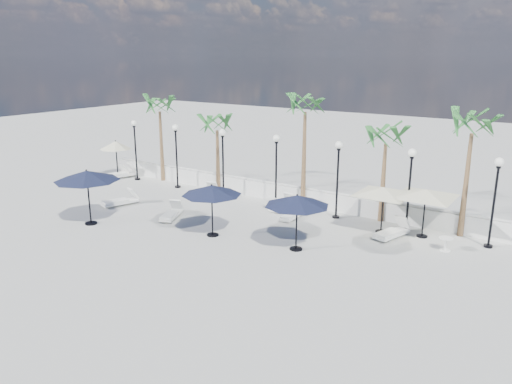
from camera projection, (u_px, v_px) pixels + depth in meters
The scene contains 31 objects.
ground at pixel (196, 243), 21.41m from camera, with size 100.00×100.00×0.00m, color #A9A8A3.
balustrade at pixel (285, 194), 27.29m from camera, with size 26.00×0.30×1.01m.
lamppost_0 at pixel (135, 141), 31.57m from camera, with size 0.36×0.36×3.84m.
lamppost_1 at pixel (176, 147), 29.70m from camera, with size 0.36×0.36×3.84m.
lamppost_2 at pixel (223, 153), 27.82m from camera, with size 0.36×0.36×3.84m.
lamppost_3 at pixel (276, 160), 25.95m from camera, with size 0.36×0.36×3.84m.
lamppost_4 at pixel (338, 169), 24.07m from camera, with size 0.36×0.36×3.84m.
lamppost_5 at pixel (410, 179), 22.19m from camera, with size 0.36×0.36×3.84m.
lamppost_6 at pixel (496, 190), 20.32m from camera, with size 0.36×0.36×3.84m.
palm_0 at pixel (160, 109), 30.87m from camera, with size 2.60×2.60×5.50m.
palm_1 at pixel (217, 128), 28.66m from camera, with size 2.60×2.60×4.70m.
palm_2 at pixel (305, 110), 25.24m from camera, with size 2.60×2.60×6.10m.
palm_3 at pixel (386, 140), 23.25m from camera, with size 2.60×2.60×4.90m.
palm_4 at pixel (472, 130), 21.06m from camera, with size 2.60×2.60×5.70m.
lounger_0 at pixel (120, 174), 32.64m from camera, with size 1.32×2.22×0.79m.
lounger_1 at pixel (114, 175), 32.50m from camera, with size 0.64×1.94×0.73m.
lounger_2 at pixel (120, 201), 26.74m from camera, with size 1.23×2.08×0.74m.
lounger_3 at pixel (171, 214), 24.61m from camera, with size 1.28×1.95×0.70m.
lounger_4 at pixel (208, 194), 28.01m from camera, with size 1.23×2.06×0.73m.
lounger_5 at pixel (283, 205), 25.99m from camera, with size 0.69×1.85×0.68m.
lounger_6 at pixel (292, 215), 24.53m from camera, with size 0.58×1.66×0.61m.
lounger_7 at pixel (392, 232), 22.04m from camera, with size 1.14×2.09×0.74m.
side_table_0 at pixel (218, 192), 28.15m from camera, with size 0.57×0.57×0.55m.
side_table_1 at pixel (272, 203), 25.94m from camera, with size 0.59×0.59×0.57m.
side_table_2 at pixel (446, 243), 20.51m from camera, with size 0.58×0.58×0.56m.
parasol_navy_left at pixel (87, 176), 23.23m from camera, with size 3.03×3.03×2.67m.
parasol_navy_mid at pixel (212, 190), 21.78m from camera, with size 2.65×2.65×2.38m.
parasol_navy_right at pixel (297, 201), 20.16m from camera, with size 2.68×2.68×2.40m.
parasol_cream_sq_a at pixel (426, 190), 21.60m from camera, with size 4.78×4.78×2.35m.
parasol_cream_sq_b at pixel (384, 188), 22.18m from camera, with size 4.55×4.55×2.28m.
parasol_cream_small at pixel (116, 146), 32.24m from camera, with size 2.02×2.02×2.48m.
Camera 1 is at (13.28, -15.23, 7.85)m, focal length 35.00 mm.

